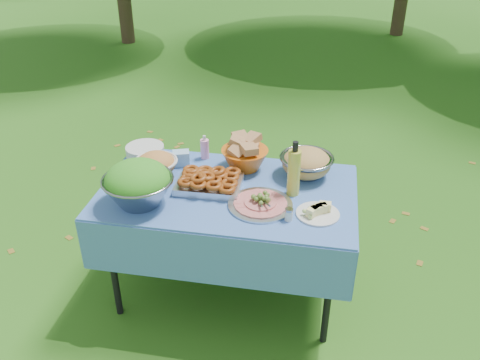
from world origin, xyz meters
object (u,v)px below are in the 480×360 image
picnic_table (228,243)px  bread_bowl (245,154)px  pasta_bowl_steel (306,162)px  oil_bottle (294,168)px  charcuterie_platter (260,199)px  salad_bowl (138,184)px  plate_stack (145,152)px

picnic_table → bread_bowl: bread_bowl is taller
pasta_bowl_steel → oil_bottle: (-0.06, -0.23, 0.08)m
charcuterie_platter → oil_bottle: size_ratio=1.09×
picnic_table → salad_bowl: 0.71m
salad_bowl → pasta_bowl_steel: size_ratio=1.21×
plate_stack → charcuterie_platter: size_ratio=0.68×
plate_stack → salad_bowl: bearing=-73.8°
salad_bowl → plate_stack: salad_bowl is taller
salad_bowl → picnic_table: bearing=26.7°
plate_stack → charcuterie_platter: charcuterie_platter is taller
plate_stack → oil_bottle: bearing=-15.6°
plate_stack → charcuterie_platter: (0.81, -0.43, 0.00)m
salad_bowl → pasta_bowl_steel: (0.88, 0.48, -0.04)m
pasta_bowl_steel → picnic_table: bearing=-149.3°
plate_stack → oil_bottle: 1.02m
salad_bowl → oil_bottle: bearing=17.1°
salad_bowl → bread_bowl: 0.71m
oil_bottle → salad_bowl: bearing=-162.9°
bread_bowl → pasta_bowl_steel: bearing=-3.0°
oil_bottle → plate_stack: bearing=164.4°
picnic_table → plate_stack: 0.79m
picnic_table → bread_bowl: bearing=79.2°
bread_bowl → plate_stack: bearing=178.0°
picnic_table → oil_bottle: oil_bottle is taller
charcuterie_platter → oil_bottle: bearing=43.7°
plate_stack → bread_bowl: bread_bowl is taller
plate_stack → pasta_bowl_steel: pasta_bowl_steel is taller
bread_bowl → pasta_bowl_steel: bread_bowl is taller
picnic_table → pasta_bowl_steel: bearing=30.7°
oil_bottle → picnic_table: bearing=-175.8°
picnic_table → oil_bottle: size_ratio=4.46×
plate_stack → charcuterie_platter: 0.91m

